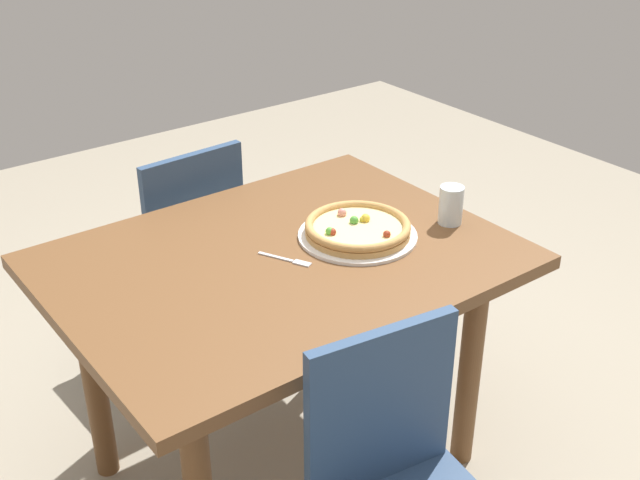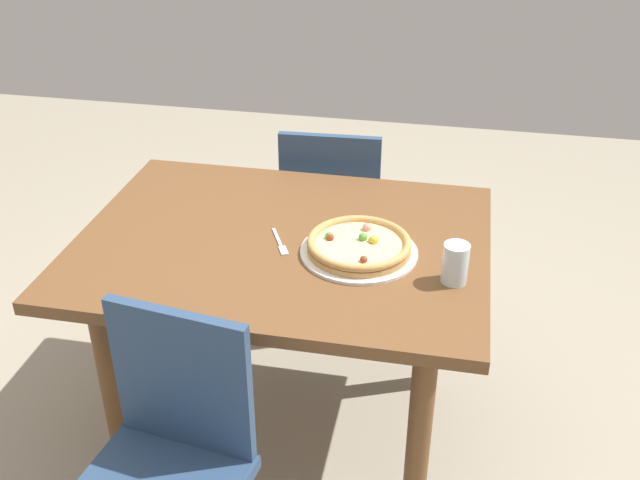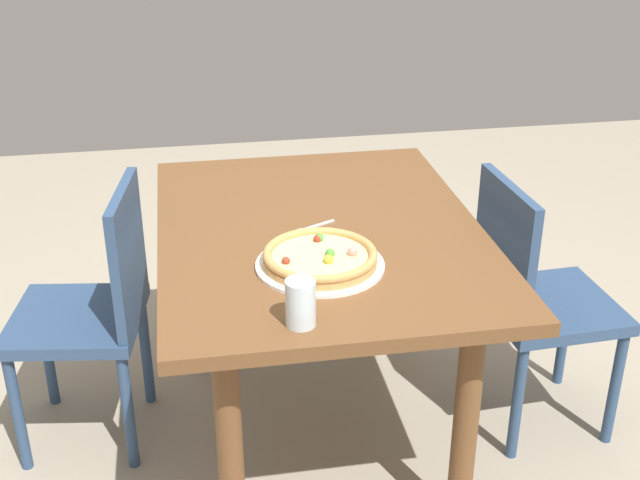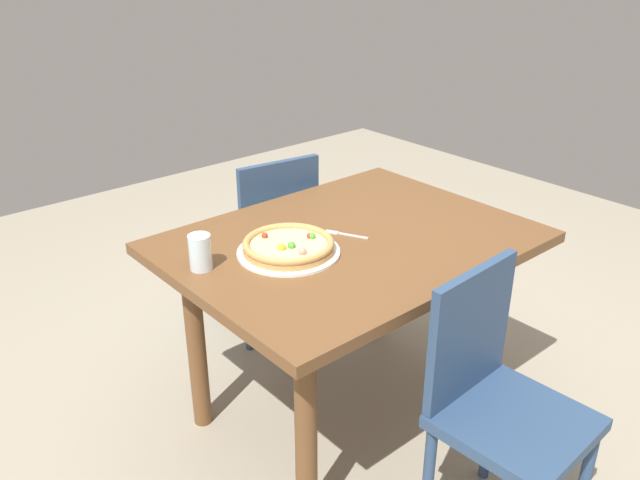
# 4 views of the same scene
# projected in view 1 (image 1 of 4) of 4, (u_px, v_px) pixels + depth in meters

# --- Properties ---
(ground_plane) EXTENTS (6.00, 6.00, 0.00)m
(ground_plane) POSITION_uv_depth(u_px,v_px,m) (286.00, 462.00, 2.61)
(ground_plane) COLOR #9E937F
(dining_table) EXTENTS (1.25, 0.95, 0.77)m
(dining_table) POSITION_uv_depth(u_px,v_px,m) (282.00, 289.00, 2.30)
(dining_table) COLOR brown
(dining_table) RESTS_ON ground
(chair_near) EXTENTS (0.42, 0.42, 0.88)m
(chair_near) POSITION_uv_depth(u_px,v_px,m) (181.00, 247.00, 2.89)
(chair_near) COLOR navy
(chair_near) RESTS_ON ground
(plate) EXTENTS (0.35, 0.35, 0.01)m
(plate) POSITION_uv_depth(u_px,v_px,m) (358.00, 235.00, 2.35)
(plate) COLOR white
(plate) RESTS_ON dining_table
(pizza) EXTENTS (0.31, 0.31, 0.05)m
(pizza) POSITION_uv_depth(u_px,v_px,m) (358.00, 228.00, 2.34)
(pizza) COLOR tan
(pizza) RESTS_ON plate
(fork) EXTENTS (0.09, 0.15, 0.00)m
(fork) POSITION_uv_depth(u_px,v_px,m) (289.00, 260.00, 2.23)
(fork) COLOR silver
(fork) RESTS_ON dining_table
(drinking_glass) EXTENTS (0.07, 0.07, 0.12)m
(drinking_glass) POSITION_uv_depth(u_px,v_px,m) (451.00, 205.00, 2.40)
(drinking_glass) COLOR silver
(drinking_glass) RESTS_ON dining_table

